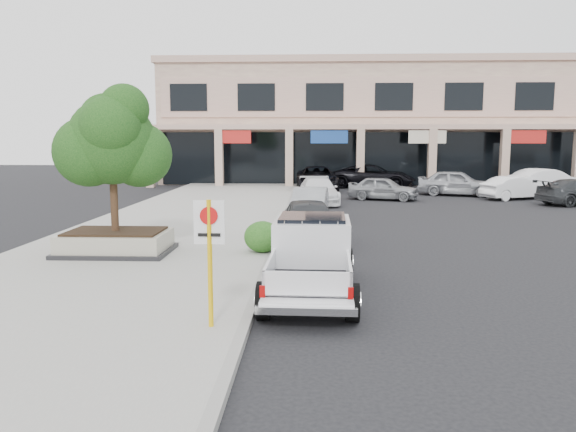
% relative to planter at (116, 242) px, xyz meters
% --- Properties ---
extents(ground, '(120.00, 120.00, 0.00)m').
position_rel_planter_xyz_m(ground, '(6.12, -3.27, -0.48)').
color(ground, black).
rests_on(ground, ground).
extents(sidewalk, '(8.00, 52.00, 0.15)m').
position_rel_planter_xyz_m(sidewalk, '(0.62, 2.73, -0.40)').
color(sidewalk, gray).
rests_on(sidewalk, ground).
extents(curb, '(0.20, 52.00, 0.15)m').
position_rel_planter_xyz_m(curb, '(4.57, 2.73, -0.40)').
color(curb, gray).
rests_on(curb, ground).
extents(strip_mall, '(40.55, 12.43, 9.50)m').
position_rel_planter_xyz_m(strip_mall, '(14.12, 30.66, 4.27)').
color(strip_mall, '#A67F74').
rests_on(strip_mall, ground).
extents(planter, '(3.20, 2.20, 0.68)m').
position_rel_planter_xyz_m(planter, '(0.00, 0.00, 0.00)').
color(planter, black).
rests_on(planter, sidewalk).
extents(planter_tree, '(2.90, 2.55, 4.00)m').
position_rel_planter_xyz_m(planter_tree, '(0.13, 0.15, 2.94)').
color(planter_tree, '#302312').
rests_on(planter_tree, planter).
extents(no_parking_sign, '(0.55, 0.09, 2.30)m').
position_rel_planter_xyz_m(no_parking_sign, '(3.98, -6.36, 1.16)').
color(no_parking_sign, '#E9B50C').
rests_on(no_parking_sign, sidewalk).
extents(hedge, '(1.10, 0.99, 0.93)m').
position_rel_planter_xyz_m(hedge, '(4.32, 0.28, 0.14)').
color(hedge, '#174614').
rests_on(hedge, sidewalk).
extents(pickup_truck, '(2.14, 5.42, 1.69)m').
position_rel_planter_xyz_m(pickup_truck, '(5.77, -3.71, 0.37)').
color(pickup_truck, white).
rests_on(pickup_truck, ground).
extents(curb_car_a, '(2.16, 4.54, 1.50)m').
position_rel_planter_xyz_m(curb_car_a, '(5.68, 2.53, 0.27)').
color(curb_car_a, '#2E3134').
rests_on(curb_car_a, ground).
extents(curb_car_b, '(1.76, 4.24, 1.36)m').
position_rel_planter_xyz_m(curb_car_b, '(5.67, 8.36, 0.21)').
color(curb_car_b, '#9C9FA3').
rests_on(curb_car_b, ground).
extents(curb_car_c, '(2.42, 4.97, 1.39)m').
position_rel_planter_xyz_m(curb_car_c, '(6.08, 14.19, 0.22)').
color(curb_car_c, white).
rests_on(curb_car_c, ground).
extents(curb_car_d, '(2.90, 5.97, 1.64)m').
position_rel_planter_xyz_m(curb_car_d, '(6.06, 21.61, 0.34)').
color(curb_car_d, black).
rests_on(curb_car_d, ground).
extents(lot_car_a, '(4.27, 2.76, 1.35)m').
position_rel_planter_xyz_m(lot_car_a, '(9.82, 16.15, 0.20)').
color(lot_car_a, '#929599').
rests_on(lot_car_a, ground).
extents(lot_car_b, '(4.25, 2.91, 1.33)m').
position_rel_planter_xyz_m(lot_car_b, '(17.45, 16.78, 0.19)').
color(lot_car_b, white).
rests_on(lot_car_b, ground).
extents(lot_car_d, '(6.38, 3.91, 1.65)m').
position_rel_planter_xyz_m(lot_car_d, '(10.09, 24.09, 0.35)').
color(lot_car_d, black).
rests_on(lot_car_d, ground).
extents(lot_car_e, '(5.02, 3.30, 1.59)m').
position_rel_planter_xyz_m(lot_car_e, '(14.64, 18.82, 0.32)').
color(lot_car_e, '#A4A6AC').
rests_on(lot_car_e, ground).
extents(lot_car_f, '(5.23, 3.02, 1.63)m').
position_rel_planter_xyz_m(lot_car_f, '(20.36, 19.56, 0.34)').
color(lot_car_f, silver).
rests_on(lot_car_f, ground).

